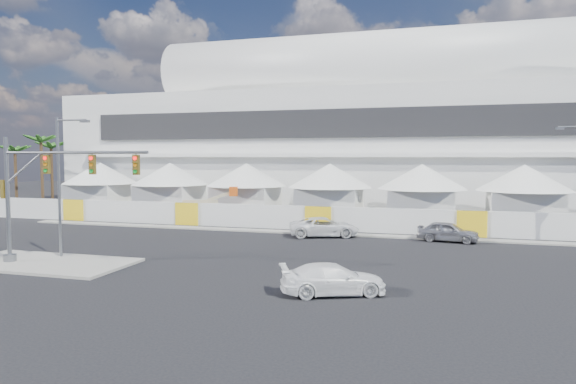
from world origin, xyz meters
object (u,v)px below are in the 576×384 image
(streetlight_median, at_px, (62,177))
(boom_lift, at_px, (195,211))
(pickup_curb, at_px, (324,227))
(traffic_mast, at_px, (37,193))
(sedan_silver, at_px, (448,232))
(pickup_near, at_px, (333,279))

(streetlight_median, bearing_deg, boom_lift, 92.77)
(pickup_curb, relative_size, streetlight_median, 0.64)
(boom_lift, bearing_deg, traffic_mast, -107.52)
(pickup_curb, xyz_separation_m, streetlight_median, (-13.13, -12.78, 4.17))
(sedan_silver, relative_size, boom_lift, 0.66)
(sedan_silver, height_order, traffic_mast, traffic_mast)
(sedan_silver, bearing_deg, boom_lift, 83.39)
(sedan_silver, bearing_deg, traffic_mast, 132.40)
(sedan_silver, distance_m, traffic_mast, 26.97)
(sedan_silver, relative_size, traffic_mast, 0.45)
(pickup_curb, distance_m, boom_lift, 15.42)
(pickup_curb, bearing_deg, traffic_mast, 119.88)
(pickup_near, relative_size, boom_lift, 0.72)
(pickup_curb, relative_size, traffic_mast, 0.57)
(traffic_mast, xyz_separation_m, streetlight_median, (-0.04, 2.04, 0.81))
(pickup_near, distance_m, streetlight_median, 17.83)
(sedan_silver, height_order, streetlight_median, streetlight_median)
(pickup_near, xyz_separation_m, streetlight_median, (-17.02, 3.23, 4.23))
(sedan_silver, xyz_separation_m, pickup_near, (-5.16, -16.21, -0.05))
(traffic_mast, bearing_deg, pickup_curb, 48.54)
(pickup_curb, xyz_separation_m, boom_lift, (-14.06, 6.33, 0.12))
(boom_lift, bearing_deg, pickup_near, -71.35)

